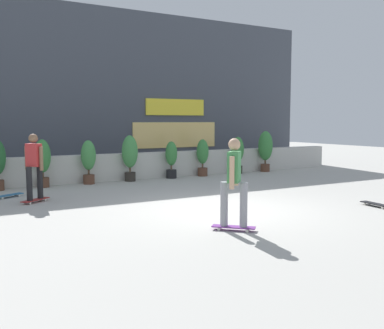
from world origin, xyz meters
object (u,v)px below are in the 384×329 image
potted_plant_4 (130,154)px  potted_plant_2 (42,160)px  skateboard_aside (376,204)px  skater_mid_plaza (34,165)px  skater_by_wall_right (234,180)px  potted_plant_5 (171,158)px  potted_plant_3 (88,159)px  potted_plant_6 (203,155)px  skateboard_near_camera (9,195)px  potted_plant_7 (238,153)px  potted_plant_8 (265,148)px

potted_plant_4 → potted_plant_2: bearing=180.0°
skateboard_aside → potted_plant_4: bearing=115.4°
potted_plant_4 → skater_mid_plaza: 4.31m
skater_mid_plaza → skater_by_wall_right: size_ratio=1.00×
potted_plant_5 → skateboard_aside: bearing=-75.7°
potted_plant_3 → potted_plant_6: 4.23m
potted_plant_5 → skateboard_near_camera: 5.75m
potted_plant_3 → potted_plant_4: size_ratio=0.91×
potted_plant_7 → skateboard_aside: 7.17m
potted_plant_7 → skater_by_wall_right: size_ratio=0.83×
potted_plant_3 → potted_plant_8: 7.13m
potted_plant_2 → potted_plant_7: (7.21, -0.00, -0.04)m
potted_plant_8 → potted_plant_2: bearing=180.0°
potted_plant_4 → skateboard_near_camera: potted_plant_4 is taller
skateboard_near_camera → potted_plant_6: bearing=11.9°
skateboard_near_camera → potted_plant_4: bearing=19.8°
potted_plant_6 → skater_mid_plaza: (-6.33, -2.51, 0.18)m
potted_plant_2 → potted_plant_4: (2.82, -0.00, 0.05)m
potted_plant_3 → skateboard_aside: (4.75, -7.05, -0.74)m
potted_plant_3 → skateboard_near_camera: potted_plant_3 is taller
potted_plant_4 → skater_mid_plaza: bearing=-144.4°
potted_plant_5 → potted_plant_8: 4.19m
potted_plant_3 → skater_by_wall_right: bearing=-85.8°
potted_plant_3 → potted_plant_5: bearing=0.0°
potted_plant_4 → skateboard_near_camera: 4.31m
potted_plant_7 → potted_plant_8: bearing=0.0°
skater_by_wall_right → skater_mid_plaza: bearing=118.9°
potted_plant_2 → potted_plant_7: bearing=-0.0°
potted_plant_2 → potted_plant_5: potted_plant_2 is taller
skateboard_aside → skater_mid_plaza: bearing=146.5°
potted_plant_3 → potted_plant_6: (4.23, 0.00, -0.04)m
potted_plant_8 → skateboard_near_camera: bearing=-171.6°
potted_plant_7 → skateboard_aside: size_ratio=1.73×
potted_plant_4 → potted_plant_5: bearing=0.0°
potted_plant_7 → skateboard_near_camera: 8.52m
potted_plant_7 → skateboard_aside: potted_plant_7 is taller
potted_plant_6 → skater_mid_plaza: size_ratio=0.79×
potted_plant_3 → skater_mid_plaza: size_ratio=0.83×
skater_mid_plaza → potted_plant_8: bearing=15.2°
potted_plant_3 → skater_by_wall_right: size_ratio=0.83×
potted_plant_8 → skater_by_wall_right: bearing=-132.2°
potted_plant_2 → potted_plant_6: 5.64m
skater_mid_plaza → skateboard_near_camera: bearing=113.6°
potted_plant_4 → potted_plant_7: (4.39, 0.00, -0.09)m
skater_mid_plaza → skateboard_near_camera: skater_mid_plaza is taller
potted_plant_5 → skater_by_wall_right: skater_by_wall_right is taller
potted_plant_2 → skateboard_near_camera: 2.00m
potted_plant_2 → skater_by_wall_right: skater_by_wall_right is taller
skater_by_wall_right → skateboard_near_camera: skater_by_wall_right is taller
potted_plant_7 → potted_plant_5: bearing=180.0°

